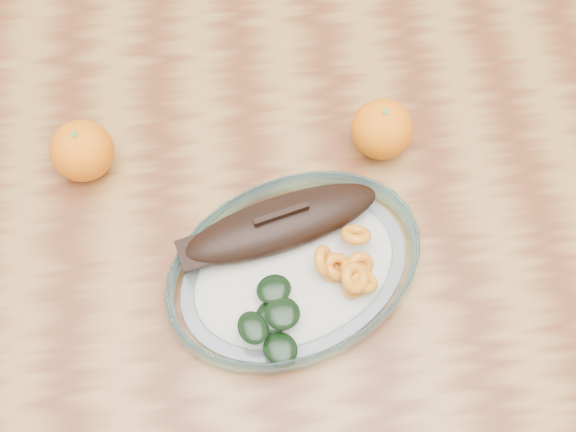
{
  "coord_description": "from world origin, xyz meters",
  "views": [
    {
      "loc": [
        -0.01,
        -0.31,
        1.48
      ],
      "look_at": [
        0.03,
        0.03,
        0.77
      ],
      "focal_mm": 45.0,
      "sensor_mm": 36.0,
      "label": 1
    }
  ],
  "objects_px": {
    "dining_table": "(264,282)",
    "plated_meal": "(294,266)",
    "orange_left": "(82,151)",
    "orange_right": "(382,129)"
  },
  "relations": [
    {
      "from": "plated_meal",
      "to": "orange_right",
      "type": "xyz_separation_m",
      "value": [
        0.12,
        0.15,
        0.02
      ]
    },
    {
      "from": "dining_table",
      "to": "orange_right",
      "type": "relative_size",
      "value": 16.99
    },
    {
      "from": "orange_left",
      "to": "orange_right",
      "type": "xyz_separation_m",
      "value": [
        0.34,
        -0.01,
        0.0
      ]
    },
    {
      "from": "dining_table",
      "to": "orange_right",
      "type": "distance_m",
      "value": 0.23
    },
    {
      "from": "orange_left",
      "to": "dining_table",
      "type": "bearing_deg",
      "value": -34.42
    },
    {
      "from": "orange_left",
      "to": "plated_meal",
      "type": "bearing_deg",
      "value": -35.76
    },
    {
      "from": "dining_table",
      "to": "orange_right",
      "type": "xyz_separation_m",
      "value": [
        0.15,
        0.12,
        0.13
      ]
    },
    {
      "from": "plated_meal",
      "to": "orange_right",
      "type": "distance_m",
      "value": 0.19
    },
    {
      "from": "dining_table",
      "to": "plated_meal",
      "type": "height_order",
      "value": "plated_meal"
    },
    {
      "from": "plated_meal",
      "to": "orange_left",
      "type": "height_order",
      "value": "plated_meal"
    }
  ]
}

